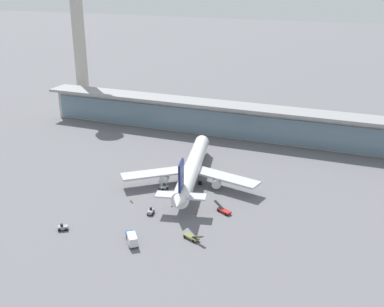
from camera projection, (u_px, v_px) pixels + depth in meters
The scene contains 15 objects.
ground_plane at pixel (172, 193), 160.68m from camera, with size 1200.00×1200.00×0.00m, color slate.
airliner_on_stand at pixel (192, 169), 167.04m from camera, with size 47.60×62.90×16.93m.
service_truck_near_nose_grey at pixel (164, 187), 163.26m from camera, with size 3.04×3.32×2.05m.
service_truck_under_wing_grey at pixel (151, 211), 146.75m from camera, with size 2.21×3.13×2.05m.
service_truck_mid_apron_blue at pixel (132, 238), 130.51m from camera, with size 6.28×7.18×3.10m.
service_truck_by_tail_olive at pixel (192, 237), 132.76m from camera, with size 6.80×3.85×2.70m.
service_truck_on_taxiway_red at pixel (224, 210), 147.56m from camera, with size 6.63×4.42×2.70m.
service_truck_at_far_stand_grey at pixel (63, 227), 137.60m from camera, with size 3.33×2.93×2.05m.
terminal_building at pixel (230, 119), 213.64m from camera, with size 183.60×12.80×15.20m.
control_tower at pixel (78, 26), 242.91m from camera, with size 12.00×12.00×80.78m.
safety_cone_alpha at pixel (197, 210), 148.71m from camera, with size 0.62×0.62×0.70m.
safety_cone_bravo at pixel (131, 200), 154.94m from camera, with size 0.62×0.62×0.70m.
safety_cone_charlie at pixel (132, 202), 153.87m from camera, with size 0.62×0.62×0.70m.
safety_cone_delta at pixel (195, 212), 147.32m from camera, with size 0.62×0.62×0.70m.
safety_cone_echo at pixel (172, 206), 151.32m from camera, with size 0.62×0.62×0.70m.
Camera 1 is at (59.97, -132.10, 70.72)m, focal length 44.34 mm.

